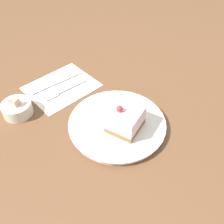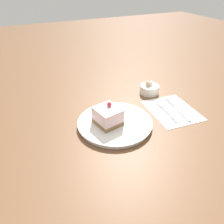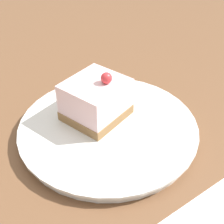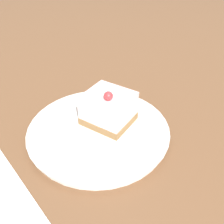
# 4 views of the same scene
# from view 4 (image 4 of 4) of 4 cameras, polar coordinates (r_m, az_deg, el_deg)

# --- Properties ---
(ground_plane) EXTENTS (4.00, 4.00, 0.00)m
(ground_plane) POSITION_cam_4_polar(r_m,az_deg,el_deg) (0.50, -1.30, -5.20)
(ground_plane) COLOR brown
(plate) EXTENTS (0.27, 0.27, 0.02)m
(plate) POSITION_cam_4_polar(r_m,az_deg,el_deg) (0.49, -3.07, -4.27)
(plate) COLOR silver
(plate) RESTS_ON ground_plane
(cake_slice) EXTENTS (0.10, 0.10, 0.08)m
(cake_slice) POSITION_cam_4_polar(r_m,az_deg,el_deg) (0.48, -0.80, 0.81)
(cake_slice) COLOR olive
(cake_slice) RESTS_ON plate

